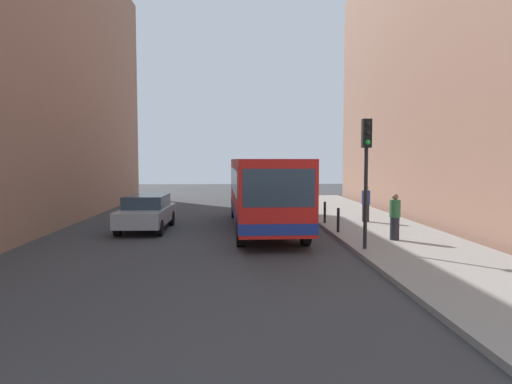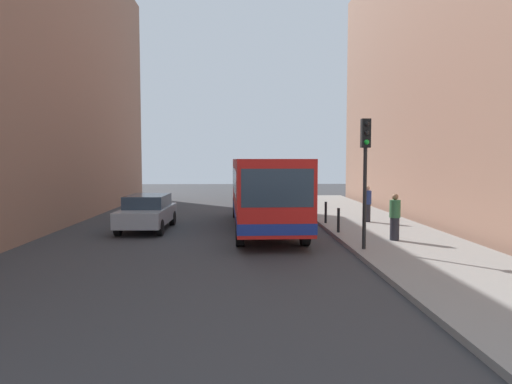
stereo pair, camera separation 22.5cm
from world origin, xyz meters
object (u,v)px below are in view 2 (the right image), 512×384
object	(u,v)px
bus	(264,189)
pedestrian_near_signal	(395,217)
car_beside_bus	(147,211)
bollard_mid	(326,212)
bollard_far	(316,206)
bollard_near	(338,220)
pedestrian_mid_sidewalk	(367,204)
traffic_light	(365,159)
car_behind_bus	(264,195)

from	to	relation	value
bus	pedestrian_near_signal	size ratio (longest dim) A/B	6.77
car_beside_bus	bollard_mid	world-z (taller)	car_beside_bus
pedestrian_near_signal	bollard_far	bearing A→B (deg)	-53.81
bollard_far	pedestrian_near_signal	bearing A→B (deg)	-77.43
bollard_near	pedestrian_mid_sidewalk	size ratio (longest dim) A/B	0.58
car_beside_bus	pedestrian_near_signal	bearing A→B (deg)	159.53
bollard_near	traffic_light	bearing A→B (deg)	-88.30
car_behind_bus	bollard_near	size ratio (longest dim) A/B	4.65
bus	bollard_far	size ratio (longest dim) A/B	11.67
bollard_far	pedestrian_mid_sidewalk	xyz separation A→B (m)	(1.96, -2.32, 0.34)
bollard_near	bollard_mid	bearing A→B (deg)	90.00
traffic_light	pedestrian_mid_sidewalk	bearing A→B (deg)	73.89
car_behind_bus	pedestrian_mid_sidewalk	bearing A→B (deg)	118.25
bus	car_behind_bus	distance (m)	9.15
bollard_near	pedestrian_mid_sidewalk	world-z (taller)	pedestrian_mid_sidewalk
bollard_near	bollard_mid	world-z (taller)	same
pedestrian_mid_sidewalk	pedestrian_near_signal	bearing A→B (deg)	-1.04
bus	car_behind_bus	size ratio (longest dim) A/B	2.51
bus	car_behind_bus	world-z (taller)	bus
bollard_far	pedestrian_near_signal	distance (m)	7.36
car_behind_bus	bollard_mid	size ratio (longest dim) A/B	4.65
bollard_mid	pedestrian_near_signal	world-z (taller)	pedestrian_near_signal
traffic_light	pedestrian_near_signal	size ratio (longest dim) A/B	2.50
bus	bollard_mid	xyz separation A→B (m)	(2.81, 0.61, -1.10)
bus	car_behind_bus	bearing A→B (deg)	-94.81
bollard_far	pedestrian_near_signal	world-z (taller)	pedestrian_near_signal
car_behind_bus	bollard_far	size ratio (longest dim) A/B	4.65
traffic_light	pedestrian_mid_sidewalk	size ratio (longest dim) A/B	2.50
traffic_light	pedestrian_mid_sidewalk	xyz separation A→B (m)	(1.86, 6.43, -2.04)
bollard_far	pedestrian_mid_sidewalk	world-z (taller)	pedestrian_mid_sidewalk
bollard_near	pedestrian_near_signal	xyz separation A→B (m)	(1.60, -1.81, 0.34)
car_behind_bus	bollard_mid	bearing A→B (deg)	105.72
car_behind_bus	pedestrian_near_signal	xyz separation A→B (m)	(3.89, -12.97, 0.18)
car_beside_bus	bollard_near	world-z (taller)	car_beside_bus
bus	bollard_near	xyz separation A→B (m)	(2.81, -2.07, -1.10)
car_beside_bus	car_behind_bus	world-z (taller)	same
bus	pedestrian_near_signal	xyz separation A→B (m)	(4.42, -3.88, -0.76)
car_behind_bus	bollard_near	world-z (taller)	car_behind_bus
bollard_near	pedestrian_mid_sidewalk	xyz separation A→B (m)	(1.96, 3.06, 0.34)
bollard_near	pedestrian_mid_sidewalk	distance (m)	3.64
bollard_mid	pedestrian_near_signal	distance (m)	4.78
car_behind_bus	traffic_light	size ratio (longest dim) A/B	1.08
bollard_far	car_beside_bus	bearing A→B (deg)	-155.85
car_beside_bus	traffic_light	distance (m)	9.71
traffic_light	bollard_far	size ratio (longest dim) A/B	4.32
bus	bollard_near	size ratio (longest dim) A/B	11.67
car_beside_bus	bollard_near	bearing A→B (deg)	167.38
bus	bollard_mid	world-z (taller)	bus
bus	traffic_light	size ratio (longest dim) A/B	2.70
bus	bollard_mid	bearing A→B (deg)	-169.24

